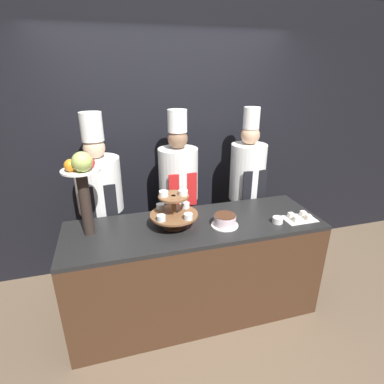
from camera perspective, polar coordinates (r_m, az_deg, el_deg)
ground_plane at (r=2.82m, az=2.76°, el=-26.02°), size 14.00×14.00×0.00m
wall_back at (r=3.24m, az=-4.31°, el=9.58°), size 10.00×0.06×2.80m
buffet_counter at (r=2.76m, az=0.59°, el=-14.49°), size 2.15×0.69×0.91m
tiered_stand at (r=2.40m, az=-3.48°, el=-3.50°), size 0.39×0.39×0.32m
fruit_pedestal at (r=2.32m, az=-20.17°, el=2.42°), size 0.28×0.28×0.67m
cake_round at (r=2.48m, az=6.28°, el=-5.41°), size 0.22×0.22×0.10m
cup_white at (r=2.62m, az=16.01°, el=-5.16°), size 0.09×0.09×0.05m
cake_square_tray at (r=2.74m, az=19.77°, el=-4.59°), size 0.27×0.18×0.05m
chef_left at (r=2.95m, az=-16.97°, el=-1.71°), size 0.41×0.41×1.78m
chef_center_left at (r=3.00m, az=-2.47°, el=0.20°), size 0.38×0.38×1.78m
chef_center_right at (r=3.25m, az=10.38°, el=1.33°), size 0.37×0.37×1.78m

